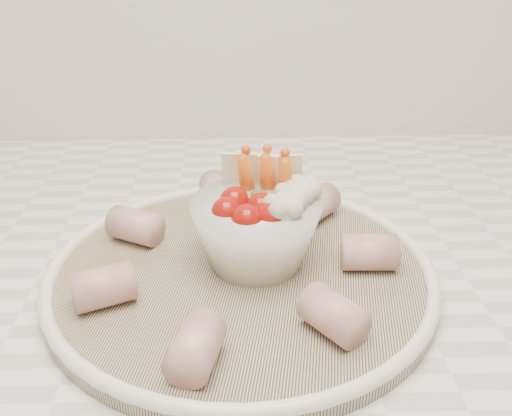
{
  "coord_description": "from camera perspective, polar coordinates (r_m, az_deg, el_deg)",
  "views": [
    {
      "loc": [
        0.02,
        0.93,
        1.22
      ],
      "look_at": [
        0.03,
        1.38,
        0.99
      ],
      "focal_mm": 40.0,
      "sensor_mm": 36.0,
      "label": 1
    }
  ],
  "objects": [
    {
      "name": "serving_platter",
      "position": [
        0.52,
        -1.49,
        -6.4
      ],
      "size": [
        0.4,
        0.4,
        0.02
      ],
      "color": "navy",
      "rests_on": "kitchen_counter"
    },
    {
      "name": "veggie_bowl",
      "position": [
        0.51,
        0.26,
        -1.79
      ],
      "size": [
        0.12,
        0.12,
        0.1
      ],
      "color": "white",
      "rests_on": "serving_platter"
    },
    {
      "name": "cured_meat_rolls",
      "position": [
        0.51,
        -1.66,
        -4.45
      ],
      "size": [
        0.28,
        0.31,
        0.03
      ],
      "color": "#AE4F56",
      "rests_on": "serving_platter"
    }
  ]
}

